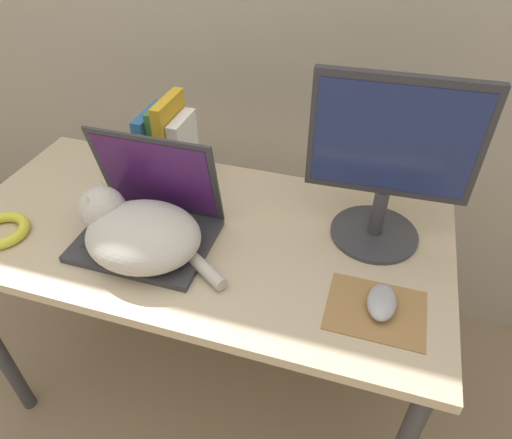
{
  "coord_description": "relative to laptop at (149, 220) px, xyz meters",
  "views": [
    {
      "loc": [
        0.41,
        -0.51,
        1.54
      ],
      "look_at": [
        0.17,
        0.29,
        0.85
      ],
      "focal_mm": 32.0,
      "sensor_mm": 36.0,
      "label": 1
    }
  ],
  "objects": [
    {
      "name": "cable_coil",
      "position": [
        -0.37,
        -0.11,
        -0.04
      ],
      "size": [
        0.14,
        0.14,
        0.03
      ],
      "color": "gold",
      "rests_on": "desk"
    },
    {
      "name": "cat",
      "position": [
        0.01,
        -0.07,
        0.02
      ],
      "size": [
        0.41,
        0.25,
        0.15
      ],
      "color": "#B2ADA3",
      "rests_on": "desk"
    },
    {
      "name": "mousepad",
      "position": [
        0.58,
        -0.08,
        -0.05
      ],
      "size": [
        0.21,
        0.17,
        0.0
      ],
      "color": "olive",
      "rests_on": "desk"
    },
    {
      "name": "desk",
      "position": [
        0.11,
        0.06,
        -0.14
      ],
      "size": [
        1.3,
        0.64,
        0.75
      ],
      "color": "tan",
      "rests_on": "ground_plane"
    },
    {
      "name": "computer_mouse",
      "position": [
        0.59,
        -0.07,
        -0.03
      ],
      "size": [
        0.06,
        0.11,
        0.03
      ],
      "color": "#99999E",
      "rests_on": "mousepad"
    },
    {
      "name": "laptop",
      "position": [
        0.0,
        0.0,
        0.0
      ],
      "size": [
        0.33,
        0.26,
        0.27
      ],
      "color": "#2D2D33",
      "rests_on": "desk"
    },
    {
      "name": "external_monitor",
      "position": [
        0.55,
        0.17,
        0.17
      ],
      "size": [
        0.38,
        0.22,
        0.43
      ],
      "color": "#333338",
      "rests_on": "desk"
    },
    {
      "name": "book_row",
      "position": [
        -0.07,
        0.27,
        0.06
      ],
      "size": [
        0.14,
        0.16,
        0.26
      ],
      "color": "#285B93",
      "rests_on": "desk"
    }
  ]
}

